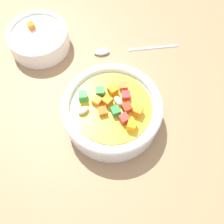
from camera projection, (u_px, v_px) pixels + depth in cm
name	position (u px, v px, depth cm)	size (l,w,h in cm)	color
ground_plane	(112.00, 120.00, 60.84)	(140.00, 140.00, 2.00)	#9E754F
soup_bowl_main	(112.00, 111.00, 56.93)	(20.01, 20.01, 7.17)	white
spoon	(125.00, 50.00, 67.55)	(4.92, 20.36, 1.09)	silver
side_bowl_small	(39.00, 38.00, 66.36)	(14.17, 14.17, 5.61)	white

